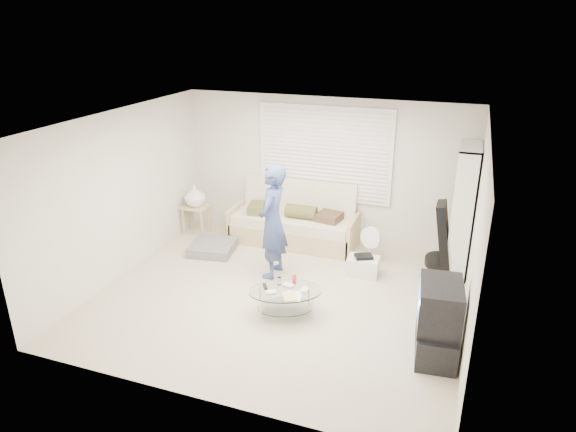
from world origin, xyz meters
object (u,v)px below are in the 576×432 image
at_px(futon_sofa, 295,223).
at_px(coffee_table, 286,295).
at_px(bookshelf, 463,211).
at_px(tv_unit, 438,321).

xyz_separation_m(futon_sofa, coffee_table, (0.67, -2.29, -0.06)).
bearing_deg(bookshelf, coffee_table, -134.56).
relative_size(tv_unit, coffee_table, 0.81).
bearing_deg(futon_sofa, bookshelf, -3.88).
bearing_deg(tv_unit, coffee_table, 173.81).
xyz_separation_m(futon_sofa, bookshelf, (2.74, -0.19, 0.65)).
bearing_deg(coffee_table, bookshelf, 45.44).
bearing_deg(tv_unit, futon_sofa, 136.25).
bearing_deg(futon_sofa, tv_unit, -43.75).
relative_size(futon_sofa, coffee_table, 1.91).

